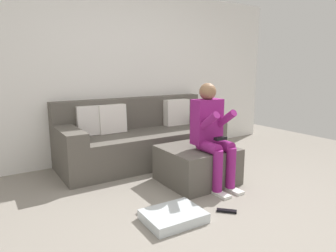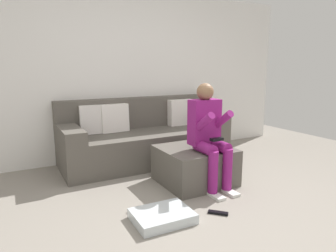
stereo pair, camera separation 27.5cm
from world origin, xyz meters
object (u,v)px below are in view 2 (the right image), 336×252
Objects in this scene: storage_bin at (162,216)px; ottoman at (195,165)px; remote_near_ottoman at (218,213)px; couch_sectional at (144,139)px; person_seated at (209,131)px.

ottoman is at bearing 40.00° from storage_bin.
remote_near_ottoman is (-0.24, -0.75, -0.20)m from ottoman.
person_seated reaches higher than couch_sectional.
couch_sectional is 1.27m from person_seated.
person_seated is 2.27× the size of storage_bin.
ottoman is (0.18, -1.03, -0.12)m from couch_sectional.
person_seated is at bearing -78.91° from couch_sectional.
storage_bin is at bearing -151.05° from person_seated.
storage_bin is 0.52m from remote_near_ottoman.
remote_near_ottoman is at bearing -14.67° from storage_bin.
ottoman is 0.47m from person_seated.
couch_sectional is 1.81m from remote_near_ottoman.
remote_near_ottoman is at bearing -117.26° from person_seated.
couch_sectional is 2.96× the size of ottoman.
ottoman is 1.54× the size of storage_bin.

